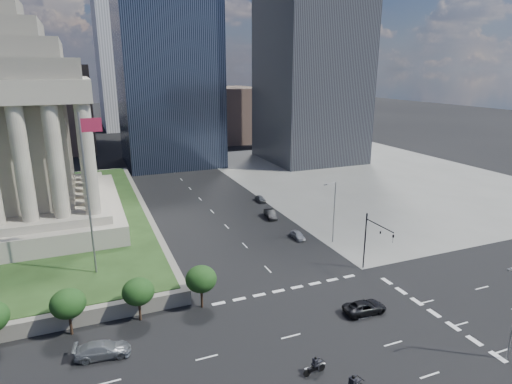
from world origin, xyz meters
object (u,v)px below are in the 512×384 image
parked_sedan_far (260,199)px  motorcycle_lead (315,365)px  street_lamp_north (333,209)px  parked_sedan_near (298,235)px  flagpole (88,187)px  pickup_truck (365,307)px  suv_grey (103,350)px  traffic_signal_ne (374,237)px  parked_sedan_mid (270,214)px

parked_sedan_far → motorcycle_lead: 52.69m
street_lamp_north → motorcycle_lead: (-17.89, -25.85, -4.79)m
parked_sedan_near → parked_sedan_far: bearing=87.2°
parked_sedan_near → parked_sedan_far: (2.21, 21.02, 0.00)m
flagpole → street_lamp_north: (35.16, 1.00, -7.45)m
street_lamp_north → motorcycle_lead: size_ratio=4.29×
parked_sedan_near → motorcycle_lead: motorcycle_lead is taller
street_lamp_north → pickup_truck: size_ratio=2.00×
suv_grey → pickup_truck: bearing=-88.4°
motorcycle_lead → pickup_truck: bearing=27.7°
traffic_signal_ne → parked_sedan_far: (-1.29, 35.72, -4.63)m
pickup_truck → parked_sedan_near: (3.23, 22.53, -0.08)m
pickup_truck → parked_sedan_near: bearing=-5.4°
traffic_signal_ne → pickup_truck: size_ratio=1.60×
street_lamp_north → parked_sedan_mid: (-4.33, 14.37, -4.92)m
suv_grey → parked_sedan_far: size_ratio=1.44×
traffic_signal_ne → motorcycle_lead: traffic_signal_ne is taller
pickup_truck → parked_sedan_far: (5.43, 43.55, -0.08)m
traffic_signal_ne → motorcycle_lead: (-17.06, -14.55, -4.38)m
street_lamp_north → parked_sedan_far: bearing=95.0°
suv_grey → parked_sedan_far: 52.47m
suv_grey → parked_sedan_near: suv_grey is taller
pickup_truck → parked_sedan_mid: size_ratio=1.12×
traffic_signal_ne → suv_grey: (-34.67, -4.75, -4.49)m
traffic_signal_ne → parked_sedan_near: 15.81m
traffic_signal_ne → motorcycle_lead: size_ratio=3.43×
traffic_signal_ne → parked_sedan_far: size_ratio=2.21×
pickup_truck → parked_sedan_near: 22.76m
flagpole → pickup_truck: size_ratio=3.99×
pickup_truck → traffic_signal_ne: bearing=-37.9°
street_lamp_north → suv_grey: (-35.50, -16.06, -4.90)m
street_lamp_north → parked_sedan_near: bearing=141.9°
pickup_truck → suv_grey: suv_grey is taller
parked_sedan_far → parked_sedan_near: bearing=-96.0°
flagpole → parked_sedan_mid: bearing=26.5°
motorcycle_lead → parked_sedan_far: bearing=67.2°
pickup_truck → parked_sedan_mid: parked_sedan_mid is taller
suv_grey → motorcycle_lead: 20.15m
pickup_truck → motorcycle_lead: (-10.33, -6.72, 0.17)m
suv_grey → parked_sedan_near: size_ratio=1.45×
flagpole → street_lamp_north: flagpole is taller
motorcycle_lead → parked_sedan_near: bearing=59.8°
street_lamp_north → motorcycle_lead: bearing=-124.7°
traffic_signal_ne → pickup_truck: (-6.73, -7.83, -4.55)m
parked_sedan_mid → flagpole: bearing=-144.4°
traffic_signal_ne → pickup_truck: bearing=-130.7°
traffic_signal_ne → street_lamp_north: bearing=85.8°
parked_sedan_near → parked_sedan_mid: 10.97m
flagpole → parked_sedan_near: 33.56m
suv_grey → parked_sedan_far: bearing=-31.7°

